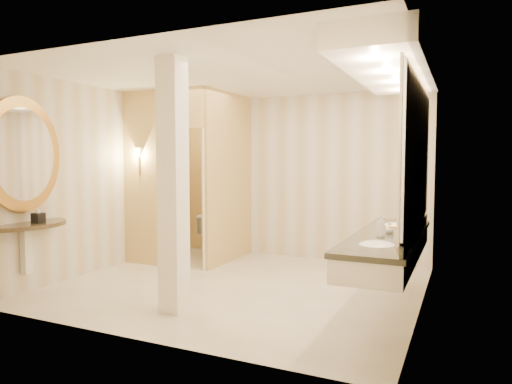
{
  "coord_description": "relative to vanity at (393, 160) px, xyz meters",
  "views": [
    {
      "loc": [
        2.65,
        -5.23,
        1.63
      ],
      "look_at": [
        0.17,
        0.2,
        1.21
      ],
      "focal_mm": 32.0,
      "sensor_mm": 36.0,
      "label": 1
    }
  ],
  "objects": [
    {
      "name": "floor",
      "position": [
        -1.98,
        0.4,
        -1.63
      ],
      "size": [
        4.5,
        4.5,
        0.0
      ],
      "primitive_type": "plane",
      "color": "silver",
      "rests_on": "ground"
    },
    {
      "name": "ceiling",
      "position": [
        -1.98,
        0.4,
        1.07
      ],
      "size": [
        4.5,
        4.5,
        0.0
      ],
      "primitive_type": "plane",
      "rotation": [
        3.14,
        0.0,
        0.0
      ],
      "color": "white",
      "rests_on": "wall_back"
    },
    {
      "name": "wall_back",
      "position": [
        -1.98,
        2.4,
        -0.28
      ],
      "size": [
        4.5,
        0.02,
        2.7
      ],
      "primitive_type": "cube",
      "color": "beige",
      "rests_on": "floor"
    },
    {
      "name": "wall_front",
      "position": [
        -1.98,
        -1.6,
        -0.28
      ],
      "size": [
        4.5,
        0.02,
        2.7
      ],
      "primitive_type": "cube",
      "color": "beige",
      "rests_on": "floor"
    },
    {
      "name": "wall_left",
      "position": [
        -4.23,
        0.4,
        -0.28
      ],
      "size": [
        0.02,
        4.0,
        2.7
      ],
      "primitive_type": "cube",
      "color": "beige",
      "rests_on": "floor"
    },
    {
      "name": "wall_right",
      "position": [
        0.27,
        0.4,
        -0.28
      ],
      "size": [
        0.02,
        4.0,
        2.7
      ],
      "primitive_type": "cube",
      "color": "beige",
      "rests_on": "floor"
    },
    {
      "name": "toilet_closet",
      "position": [
        -3.11,
        1.37,
        -0.24
      ],
      "size": [
        1.5,
        1.55,
        2.7
      ],
      "color": "#F2D47F",
      "rests_on": "floor"
    },
    {
      "name": "wall_sconce",
      "position": [
        -3.9,
        0.83,
        0.1
      ],
      "size": [
        0.14,
        0.14,
        0.42
      ],
      "color": "#B7803A",
      "rests_on": "toilet_closet"
    },
    {
      "name": "vanity",
      "position": [
        0.0,
        0.0,
        0.0
      ],
      "size": [
        0.75,
        2.67,
        2.09
      ],
      "color": "white",
      "rests_on": "floor"
    },
    {
      "name": "console_shelf",
      "position": [
        -4.19,
        -1.0,
        -0.28
      ],
      "size": [
        1.07,
        1.07,
        1.99
      ],
      "color": "black",
      "rests_on": "floor"
    },
    {
      "name": "pillar",
      "position": [
        -2.14,
        -0.8,
        -0.28
      ],
      "size": [
        0.25,
        0.25,
        2.7
      ],
      "primitive_type": "cube",
      "color": "white",
      "rests_on": "floor"
    },
    {
      "name": "tissue_box",
      "position": [
        -4.0,
        -0.95,
        -0.69
      ],
      "size": [
        0.12,
        0.12,
        0.12
      ],
      "primitive_type": "cube",
      "rotation": [
        0.0,
        0.0,
        0.04
      ],
      "color": "black",
      "rests_on": "console_shelf"
    },
    {
      "name": "toilet",
      "position": [
        -3.28,
        2.07,
        -1.28
      ],
      "size": [
        0.49,
        0.74,
        0.71
      ],
      "primitive_type": "imported",
      "rotation": [
        0.0,
        0.0,
        3.28
      ],
      "color": "white",
      "rests_on": "floor"
    },
    {
      "name": "soap_bottle_a",
      "position": [
        -0.02,
        0.06,
        -0.69
      ],
      "size": [
        0.06,
        0.06,
        0.12
      ],
      "primitive_type": "imported",
      "rotation": [
        0.0,
        0.0,
        0.14
      ],
      "color": "beige",
      "rests_on": "vanity"
    },
    {
      "name": "soap_bottle_b",
      "position": [
        -0.02,
        -0.01,
        -0.7
      ],
      "size": [
        0.11,
        0.11,
        0.11
      ],
      "primitive_type": "imported",
      "rotation": [
        0.0,
        0.0,
        0.33
      ],
      "color": "silver",
      "rests_on": "vanity"
    },
    {
      "name": "soap_bottle_c",
      "position": [
        -0.07,
        -0.25,
        -0.65
      ],
      "size": [
        0.1,
        0.1,
        0.22
      ],
      "primitive_type": "imported",
      "rotation": [
        0.0,
        0.0,
        0.22
      ],
      "color": "#C6B28C",
      "rests_on": "vanity"
    }
  ]
}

